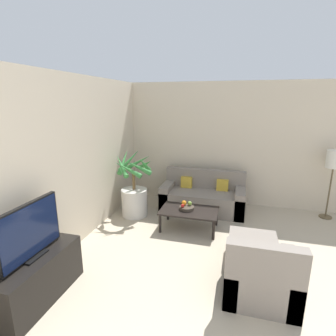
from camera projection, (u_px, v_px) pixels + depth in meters
wall_back at (284, 147)px, 5.50m from camera, size 8.37×0.06×2.70m
wall_left at (47, 173)px, 3.55m from camera, size 0.06×7.59×2.70m
tv_console at (36, 278)px, 3.07m from camera, size 0.47×1.14×0.56m
television at (30, 231)px, 2.92m from camera, size 0.18×0.88×0.65m
potted_palm at (134, 194)px, 5.31m from camera, size 0.81×0.82×1.36m
sofa_loveseat at (203, 197)px, 5.62m from camera, size 1.74×0.78×0.84m
floor_lamp at (334, 163)px, 5.03m from camera, size 0.30×0.30×1.38m
coffee_table at (189, 212)px, 4.77m from camera, size 1.04×0.63×0.37m
fruit_bowl at (187, 208)px, 4.77m from camera, size 0.27×0.27×0.06m
apple_red at (183, 206)px, 4.72m from camera, size 0.06×0.06×0.06m
apple_green at (190, 203)px, 4.81m from camera, size 0.08×0.08×0.08m
orange_fruit at (184, 203)px, 4.82m from camera, size 0.09×0.09×0.09m
armchair at (261, 277)px, 3.10m from camera, size 0.83×0.77×0.84m
ottoman at (252, 248)px, 3.86m from camera, size 0.68×0.54×0.38m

